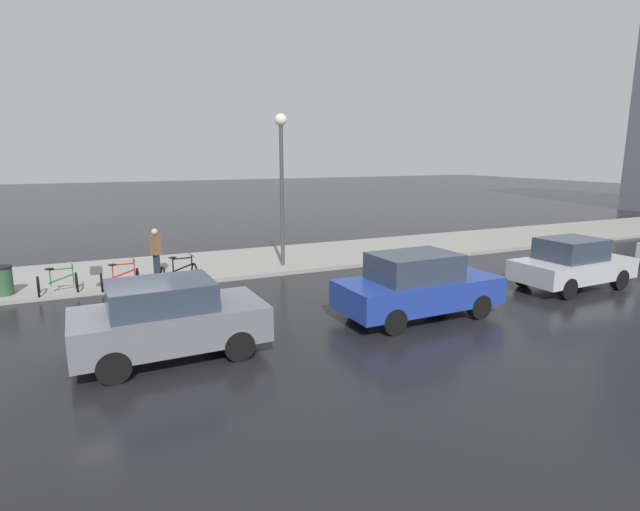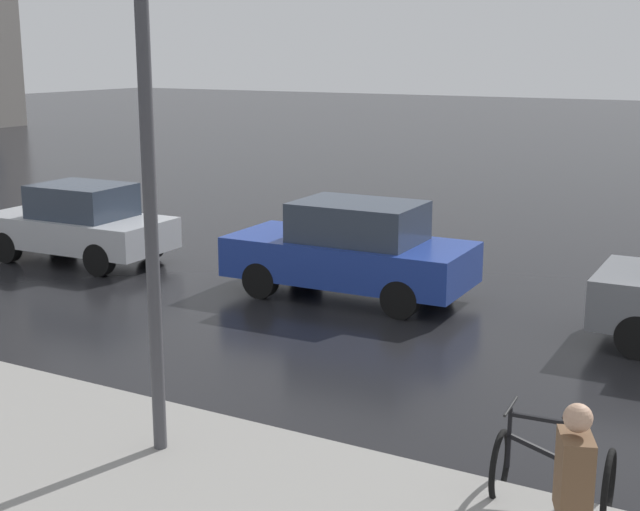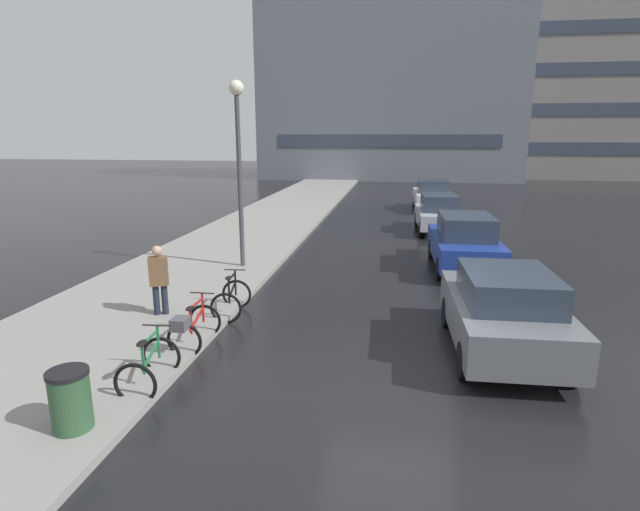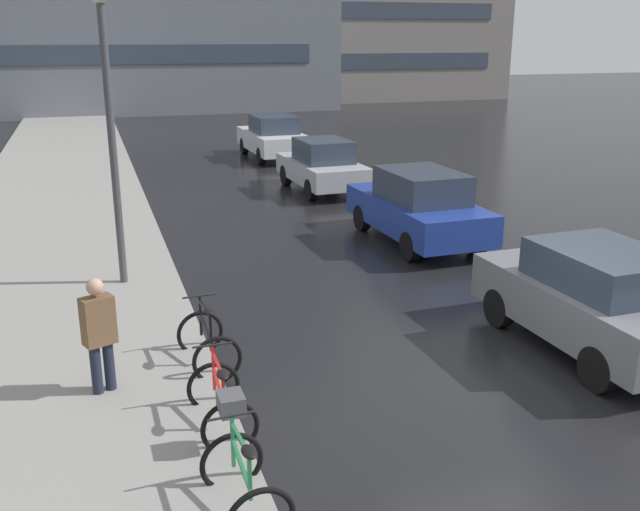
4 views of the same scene
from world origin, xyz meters
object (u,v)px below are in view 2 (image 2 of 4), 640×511
(car_silver, at_px, (79,223))
(streetlamp, at_px, (145,98))
(pedestrian, at_px, (573,496))
(car_blue, at_px, (352,250))
(bicycle_third, at_px, (553,471))

(car_silver, bearing_deg, streetlamp, -131.13)
(pedestrian, bearing_deg, car_silver, 59.58)
(car_blue, distance_m, pedestrian, 9.14)
(bicycle_third, height_order, streetlamp, streetlamp)
(streetlamp, bearing_deg, bicycle_third, -76.11)
(pedestrian, bearing_deg, car_blue, 37.92)
(bicycle_third, xyz_separation_m, streetlamp, (-0.97, 3.91, 3.40))
(bicycle_third, distance_m, streetlamp, 5.27)
(bicycle_third, bearing_deg, streetlamp, 103.89)
(bicycle_third, height_order, car_silver, car_silver)
(bicycle_third, bearing_deg, pedestrian, -160.81)
(pedestrian, distance_m, streetlamp, 5.28)
(car_blue, relative_size, car_silver, 1.09)
(car_blue, distance_m, streetlamp, 7.43)
(pedestrian, relative_size, streetlamp, 0.31)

